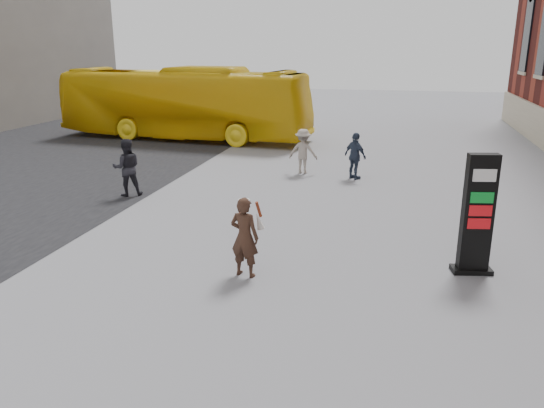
% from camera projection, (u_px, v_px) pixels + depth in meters
% --- Properties ---
extents(ground, '(100.00, 100.00, 0.00)m').
position_uv_depth(ground, '(252.00, 281.00, 10.97)').
color(ground, '#9E9EA3').
extents(info_pylon, '(0.89, 0.57, 2.59)m').
position_uv_depth(info_pylon, '(477.00, 215.00, 11.06)').
color(info_pylon, black).
rests_on(info_pylon, ground).
extents(woman, '(0.73, 0.69, 1.73)m').
position_uv_depth(woman, '(245.00, 236.00, 11.02)').
color(woman, black).
rests_on(woman, ground).
extents(bus, '(13.34, 4.23, 3.66)m').
position_uv_depth(bus, '(184.00, 103.00, 27.20)').
color(bus, yellow).
rests_on(bus, road).
extents(pedestrian_a, '(1.13, 1.05, 1.85)m').
position_uv_depth(pedestrian_a, '(127.00, 167.00, 17.00)').
color(pedestrian_a, '#222127').
rests_on(pedestrian_a, ground).
extents(pedestrian_b, '(1.10, 0.64, 1.69)m').
position_uv_depth(pedestrian_b, '(303.00, 151.00, 19.99)').
color(pedestrian_b, gray).
rests_on(pedestrian_b, ground).
extents(pedestrian_c, '(1.03, 0.95, 1.70)m').
position_uv_depth(pedestrian_c, '(355.00, 156.00, 19.14)').
color(pedestrian_c, '#2F3A4E').
rests_on(pedestrian_c, ground).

